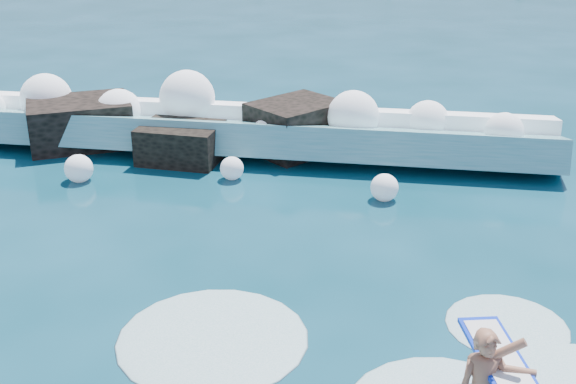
{
  "coord_description": "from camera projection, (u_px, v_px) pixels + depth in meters",
  "views": [
    {
      "loc": [
        3.44,
        -9.89,
        6.26
      ],
      "look_at": [
        1.5,
        2.0,
        1.2
      ],
      "focal_mm": 45.0,
      "sensor_mm": 36.0,
      "label": 1
    }
  ],
  "objects": [
    {
      "name": "wave_spray",
      "position": [
        206.0,
        113.0,
        18.59
      ],
      "size": [
        14.28,
        4.18,
        1.98
      ],
      "color": "white",
      "rests_on": "ground"
    },
    {
      "name": "rock_cluster",
      "position": [
        176.0,
        132.0,
        18.65
      ],
      "size": [
        8.63,
        3.39,
        1.5
      ],
      "color": "black",
      "rests_on": "ground"
    },
    {
      "name": "ground",
      "position": [
        179.0,
        299.0,
        11.93
      ],
      "size": [
        200.0,
        200.0,
        0.0
      ],
      "primitive_type": "plane",
      "color": "#083440",
      "rests_on": "ground"
    },
    {
      "name": "breaking_wave",
      "position": [
        235.0,
        131.0,
        18.66
      ],
      "size": [
        16.15,
        2.6,
        1.39
      ],
      "color": "teal",
      "rests_on": "ground"
    }
  ]
}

